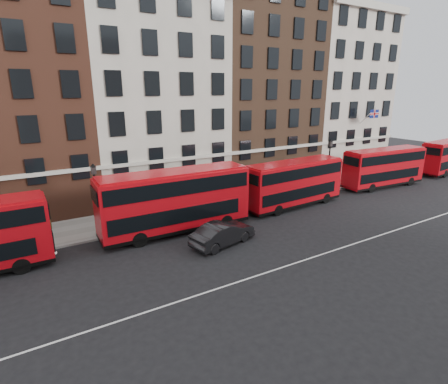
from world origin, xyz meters
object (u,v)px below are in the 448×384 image
bus_b (175,200)px  bus_e (448,155)px  traffic_light (378,161)px  bus_c (294,183)px  car_front (223,234)px  bus_d (384,167)px

bus_b → bus_e: size_ratio=1.12×
bus_e → traffic_light: bus_e is taller
traffic_light → bus_c: bearing=-173.3°
car_front → bus_d: bearing=-93.6°
bus_c → traffic_light: (14.30, 1.68, 0.18)m
bus_b → traffic_light: bus_b is taller
bus_b → bus_c: (11.63, -0.00, -0.27)m
bus_d → bus_e: (13.00, -0.01, -0.01)m
bus_c → bus_d: (12.98, 0.00, -0.00)m
bus_c → car_front: size_ratio=2.08×
bus_c → bus_b: bearing=177.2°
bus_e → bus_d: bearing=174.7°
bus_d → car_front: (-22.71, -3.71, -1.46)m
bus_b → bus_c: size_ratio=1.12×
car_front → traffic_light: 24.68m
bus_b → traffic_light: size_ratio=3.46×
bus_e → car_front: (-35.71, -3.70, -1.45)m
bus_b → bus_d: 24.62m
bus_c → traffic_light: size_ratio=3.10×
bus_d → traffic_light: (1.32, 1.67, 0.18)m
car_front → bus_e: bearing=-97.0°
bus_c → bus_e: bus_c is taller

